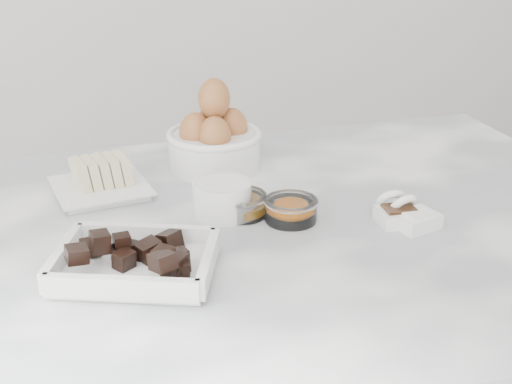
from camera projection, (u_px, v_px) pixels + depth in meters
marble_slab at (249, 240)px, 1.03m from camera, size 1.20×0.80×0.04m
chocolate_dish at (135, 258)px, 0.89m from camera, size 0.24×0.21×0.05m
butter_plate at (98, 180)px, 1.12m from camera, size 0.16×0.16×0.06m
sugar_ramekin at (222, 197)px, 1.05m from camera, size 0.09×0.09×0.05m
egg_bowl at (214, 139)px, 1.22m from camera, size 0.16×0.16×0.16m
honey_bowl at (242, 204)px, 1.05m from camera, size 0.08×0.08×0.03m
zest_bowl at (291, 209)px, 1.03m from camera, size 0.08×0.08×0.03m
vanilla_spoon at (397, 211)px, 1.03m from camera, size 0.06×0.08×0.05m
salt_spoon at (413, 216)px, 1.02m from camera, size 0.07×0.08×0.05m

